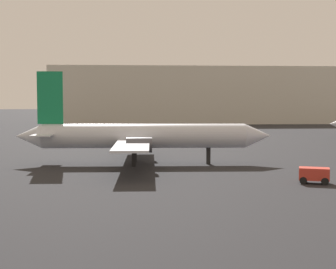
% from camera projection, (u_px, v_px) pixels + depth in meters
% --- Properties ---
extents(airplane_distant, '(26.93, 24.35, 9.74)m').
position_uv_depth(airplane_distant, '(141.00, 136.00, 52.47)').
color(airplane_distant, silver).
rests_on(airplane_distant, ground_plane).
extents(baggage_cart, '(2.70, 2.08, 1.30)m').
position_uv_depth(baggage_cart, '(314.00, 174.00, 40.82)').
color(baggage_cart, red).
rests_on(baggage_cart, ground_plane).
extents(terminal_building, '(79.35, 20.89, 15.31)m').
position_uv_depth(terminal_building, '(197.00, 95.00, 139.78)').
color(terminal_building, beige).
rests_on(terminal_building, ground_plane).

